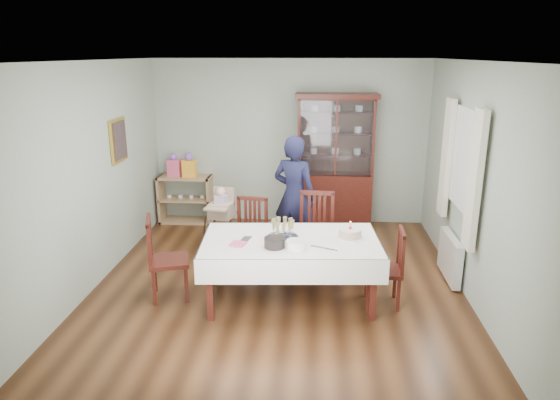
# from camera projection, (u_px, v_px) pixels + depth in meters

# --- Properties ---
(floor) EXTENTS (5.00, 5.00, 0.00)m
(floor) POSITION_uv_depth(u_px,v_px,m) (278.00, 284.00, 6.26)
(floor) COLOR #593319
(floor) RESTS_ON ground
(room_shell) EXTENTS (5.00, 5.00, 5.00)m
(room_shell) POSITION_uv_depth(u_px,v_px,m) (281.00, 142.00, 6.28)
(room_shell) COLOR #9EAA99
(room_shell) RESTS_ON floor
(dining_table) EXTENTS (2.07, 1.29, 0.76)m
(dining_table) POSITION_uv_depth(u_px,v_px,m) (291.00, 270.00, 5.73)
(dining_table) COLOR #481912
(dining_table) RESTS_ON floor
(china_cabinet) EXTENTS (1.30, 0.48, 2.18)m
(china_cabinet) POSITION_uv_depth(u_px,v_px,m) (335.00, 160.00, 8.05)
(china_cabinet) COLOR #481912
(china_cabinet) RESTS_ON floor
(sideboard) EXTENTS (0.90, 0.38, 0.80)m
(sideboard) POSITION_uv_depth(u_px,v_px,m) (186.00, 199.00, 8.45)
(sideboard) COLOR tan
(sideboard) RESTS_ON floor
(picture_frame) EXTENTS (0.04, 0.48, 0.58)m
(picture_frame) POSITION_uv_depth(u_px,v_px,m) (118.00, 140.00, 6.71)
(picture_frame) COLOR gold
(picture_frame) RESTS_ON room_shell
(window) EXTENTS (0.04, 1.02, 1.22)m
(window) POSITION_uv_depth(u_px,v_px,m) (465.00, 160.00, 5.95)
(window) COLOR white
(window) RESTS_ON room_shell
(curtain_left) EXTENTS (0.07, 0.30, 1.55)m
(curtain_left) POSITION_uv_depth(u_px,v_px,m) (475.00, 181.00, 5.39)
(curtain_left) COLOR silver
(curtain_left) RESTS_ON room_shell
(curtain_right) EXTENTS (0.07, 0.30, 1.55)m
(curtain_right) POSITION_uv_depth(u_px,v_px,m) (446.00, 158.00, 6.58)
(curtain_right) COLOR silver
(curtain_right) RESTS_ON room_shell
(radiator) EXTENTS (0.10, 0.80, 0.55)m
(radiator) POSITION_uv_depth(u_px,v_px,m) (450.00, 257.00, 6.31)
(radiator) COLOR white
(radiator) RESTS_ON floor
(chair_far_left) EXTENTS (0.49, 0.49, 0.97)m
(chair_far_left) POSITION_uv_depth(u_px,v_px,m) (249.00, 250.00, 6.56)
(chair_far_left) COLOR #481912
(chair_far_left) RESTS_ON floor
(chair_far_right) EXTENTS (0.50, 0.50, 1.05)m
(chair_far_right) POSITION_uv_depth(u_px,v_px,m) (315.00, 249.00, 6.52)
(chair_far_right) COLOR #481912
(chair_far_right) RESTS_ON floor
(chair_end_left) EXTENTS (0.55, 0.55, 0.99)m
(chair_end_left) POSITION_uv_depth(u_px,v_px,m) (168.00, 274.00, 5.85)
(chair_end_left) COLOR #481912
(chair_end_left) RESTS_ON floor
(chair_end_right) EXTENTS (0.42, 0.42, 0.91)m
(chair_end_right) POSITION_uv_depth(u_px,v_px,m) (384.00, 282.00, 5.69)
(chair_end_right) COLOR #481912
(chair_end_right) RESTS_ON floor
(woman) EXTENTS (0.74, 0.62, 1.72)m
(woman) POSITION_uv_depth(u_px,v_px,m) (294.00, 196.00, 6.96)
(woman) COLOR black
(woman) RESTS_ON floor
(high_chair) EXTENTS (0.50, 0.50, 0.95)m
(high_chair) POSITION_uv_depth(u_px,v_px,m) (222.00, 226.00, 7.24)
(high_chair) COLOR black
(high_chair) RESTS_ON floor
(champagne_tray) EXTENTS (0.36, 0.36, 0.22)m
(champagne_tray) POSITION_uv_depth(u_px,v_px,m) (283.00, 232.00, 5.65)
(champagne_tray) COLOR silver
(champagne_tray) RESTS_ON dining_table
(birthday_cake) EXTENTS (0.29, 0.29, 0.20)m
(birthday_cake) POSITION_uv_depth(u_px,v_px,m) (350.00, 234.00, 5.65)
(birthday_cake) COLOR white
(birthday_cake) RESTS_ON dining_table
(plate_stack_dark) EXTENTS (0.30, 0.30, 0.11)m
(plate_stack_dark) POSITION_uv_depth(u_px,v_px,m) (275.00, 242.00, 5.38)
(plate_stack_dark) COLOR black
(plate_stack_dark) RESTS_ON dining_table
(plate_stack_white) EXTENTS (0.22, 0.22, 0.09)m
(plate_stack_white) POSITION_uv_depth(u_px,v_px,m) (296.00, 245.00, 5.34)
(plate_stack_white) COLOR white
(plate_stack_white) RESTS_ON dining_table
(napkin_stack) EXTENTS (0.19, 0.19, 0.02)m
(napkin_stack) POSITION_uv_depth(u_px,v_px,m) (238.00, 244.00, 5.46)
(napkin_stack) COLOR #DB5078
(napkin_stack) RESTS_ON dining_table
(cutlery) EXTENTS (0.15, 0.19, 0.01)m
(cutlery) POSITION_uv_depth(u_px,v_px,m) (243.00, 239.00, 5.62)
(cutlery) COLOR silver
(cutlery) RESTS_ON dining_table
(cake_knife) EXTENTS (0.29, 0.15, 0.01)m
(cake_knife) POSITION_uv_depth(u_px,v_px,m) (324.00, 248.00, 5.36)
(cake_knife) COLOR silver
(cake_knife) RESTS_ON dining_table
(gift_bag_pink) EXTENTS (0.21, 0.14, 0.39)m
(gift_bag_pink) POSITION_uv_depth(u_px,v_px,m) (174.00, 166.00, 8.28)
(gift_bag_pink) COLOR #DB5078
(gift_bag_pink) RESTS_ON sideboard
(gift_bag_orange) EXTENTS (0.22, 0.15, 0.40)m
(gift_bag_orange) POSITION_uv_depth(u_px,v_px,m) (189.00, 166.00, 8.26)
(gift_bag_orange) COLOR #FBA627
(gift_bag_orange) RESTS_ON sideboard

